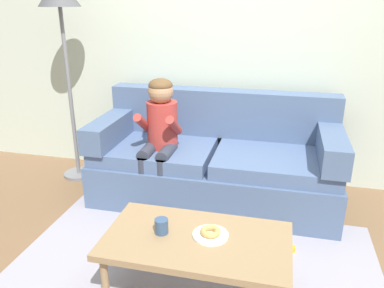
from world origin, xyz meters
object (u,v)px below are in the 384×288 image
object	(u,v)px
couch	(215,162)
coffee_table	(197,244)
donut	(211,231)
person_child	(160,131)
mug	(161,226)
floor_lamp	(60,11)
toy_controller	(279,248)

from	to	relation	value
couch	coffee_table	bearing A→B (deg)	-84.62
couch	donut	size ratio (longest dim) A/B	17.50
person_child	mug	size ratio (longest dim) A/B	12.24
coffee_table	mug	size ratio (longest dim) A/B	11.95
mug	floor_lamp	xyz separation A→B (m)	(-1.36, 1.40, 1.15)
couch	floor_lamp	size ratio (longest dim) A/B	1.10
coffee_table	person_child	xyz separation A→B (m)	(-0.57, 1.07, 0.30)
person_child	donut	bearing A→B (deg)	-58.33
person_child	toy_controller	world-z (taller)	person_child
couch	donut	distance (m)	1.26
coffee_table	toy_controller	world-z (taller)	coffee_table
mug	toy_controller	world-z (taller)	mug
person_child	toy_controller	distance (m)	1.33
donut	floor_lamp	bearing A→B (deg)	140.30
mug	toy_controller	distance (m)	1.00
couch	toy_controller	size ratio (longest dim) A/B	9.29
mug	toy_controller	xyz separation A→B (m)	(0.69, 0.57, -0.44)
coffee_table	person_child	bearing A→B (deg)	117.81
person_child	floor_lamp	bearing A→B (deg)	161.99
coffee_table	floor_lamp	bearing A→B (deg)	138.27
donut	mug	distance (m)	0.29
donut	toy_controller	distance (m)	0.80
couch	coffee_table	distance (m)	1.29
floor_lamp	donut	bearing A→B (deg)	-39.70
coffee_table	toy_controller	bearing A→B (deg)	50.04
couch	mug	size ratio (longest dim) A/B	23.33
couch	person_child	distance (m)	0.59
person_child	donut	xyz separation A→B (m)	(0.64, -1.04, -0.22)
couch	floor_lamp	bearing A→B (deg)	175.26
mug	floor_lamp	size ratio (longest dim) A/B	0.05
person_child	donut	size ratio (longest dim) A/B	9.18
mug	floor_lamp	distance (m)	2.26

